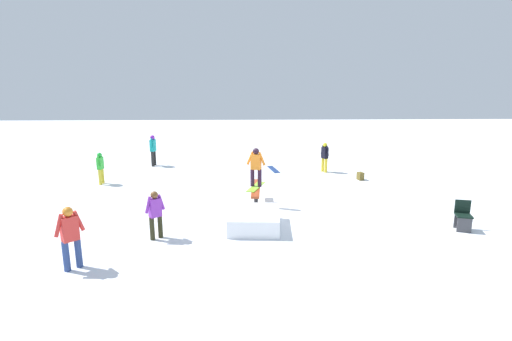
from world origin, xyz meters
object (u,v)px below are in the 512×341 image
object	(u,v)px
rail_feature	(256,190)
main_rider_on_rail	(256,168)
bystander_red	(70,235)
loose_snowboard_navy	(273,169)
backpack_on_snow	(360,176)
bystander_green	(100,166)
bystander_purple	(155,212)
bystander_black	(325,156)
bystander_teal	(153,149)
folding_chair	(463,216)

from	to	relation	value
rail_feature	main_rider_on_rail	bearing A→B (deg)	0.00
bystander_red	loose_snowboard_navy	distance (m)	11.79
backpack_on_snow	bystander_green	bearing A→B (deg)	77.63
bystander_purple	backpack_on_snow	world-z (taller)	bystander_purple
main_rider_on_rail	bystander_black	xyz separation A→B (m)	(5.16, -3.45, -0.58)
main_rider_on_rail	bystander_green	world-z (taller)	main_rider_on_rail
main_rider_on_rail	bystander_teal	xyz separation A→B (m)	(6.82, 5.07, -0.49)
rail_feature	bystander_red	bearing A→B (deg)	139.51
bystander_green	backpack_on_snow	distance (m)	11.28
bystander_black	backpack_on_snow	size ratio (longest dim) A/B	4.18
rail_feature	bystander_green	distance (m)	7.25
backpack_on_snow	bystander_teal	bearing A→B (deg)	57.49
bystander_green	folding_chair	size ratio (longest dim) A/B	1.55
bystander_purple	loose_snowboard_navy	distance (m)	9.49
bystander_purple	bystander_green	world-z (taller)	bystander_purple
loose_snowboard_navy	bystander_red	bearing A→B (deg)	142.06
rail_feature	loose_snowboard_navy	bearing A→B (deg)	-6.94
folding_chair	backpack_on_snow	size ratio (longest dim) A/B	2.59
bystander_red	bystander_teal	size ratio (longest dim) A/B	0.97
main_rider_on_rail	bystander_teal	bearing A→B (deg)	55.77
bystander_purple	bystander_green	bearing A→B (deg)	80.26
bystander_red	bystander_green	xyz separation A→B (m)	(7.86, 2.03, -0.10)
rail_feature	bystander_green	bearing A→B (deg)	67.12
bystander_red	bystander_teal	distance (m)	11.49
bystander_black	folding_chair	xyz separation A→B (m)	(-7.62, -2.62, -0.38)
main_rider_on_rail	folding_chair	xyz separation A→B (m)	(-2.46, -6.07, -0.96)
rail_feature	backpack_on_snow	distance (m)	5.96
rail_feature	folding_chair	distance (m)	6.55
backpack_on_snow	folding_chair	bearing A→B (deg)	178.09
rail_feature	bystander_green	xyz separation A→B (m)	(3.21, 6.50, 0.19)
bystander_green	folding_chair	distance (m)	13.79
folding_chair	rail_feature	bearing A→B (deg)	172.06
bystander_purple	bystander_black	distance (m)	10.23
main_rider_on_rail	bystander_red	xyz separation A→B (m)	(-4.65, 4.47, -0.52)
bystander_black	bystander_teal	distance (m)	8.68
bystander_purple	bystander_teal	xyz separation A→B (m)	(9.69, 2.18, 0.12)
bystander_purple	loose_snowboard_navy	world-z (taller)	bystander_purple
bystander_black	bystander_green	xyz separation A→B (m)	(-1.95, 9.95, -0.03)
bystander_black	backpack_on_snow	bearing A→B (deg)	-165.02
backpack_on_snow	main_rider_on_rail	bearing A→B (deg)	112.67
bystander_green	folding_chair	bearing A→B (deg)	71.30
bystander_red	bystander_purple	size ratio (longest dim) A/B	1.11
bystander_purple	folding_chair	xyz separation A→B (m)	(0.41, -8.96, -0.36)
bystander_purple	rail_feature	bearing A→B (deg)	4.33
bystander_purple	bystander_black	world-z (taller)	bystander_black
bystander_black	bystander_teal	bearing A→B (deg)	54.56
rail_feature	bystander_teal	size ratio (longest dim) A/B	1.44
bystander_green	loose_snowboard_navy	size ratio (longest dim) A/B	0.88
bystander_red	rail_feature	bearing A→B (deg)	2.44
bystander_red	folding_chair	xyz separation A→B (m)	(2.19, -10.54, -0.45)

